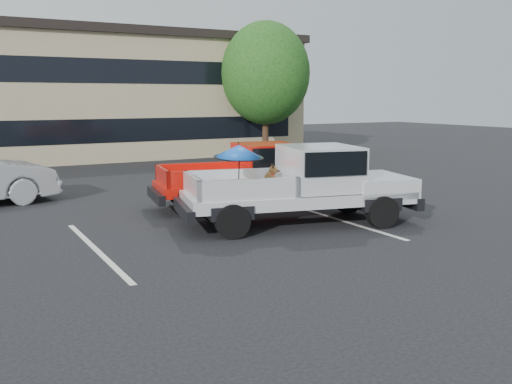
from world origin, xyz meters
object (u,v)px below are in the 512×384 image
Objects in this scene: tree_right at (266,73)px; red_pickup at (261,172)px; silver_pickup at (310,181)px; tree_back at (155,74)px.

red_pickup is (-6.82, -11.56, -3.25)m from tree_right.
silver_pickup is at bearing -116.05° from tree_right.
tree_right is 13.81m from red_pickup.
silver_pickup is (-3.88, -22.08, -3.36)m from tree_back.
tree_back reaches higher than silver_pickup.
tree_right is 8.55m from tree_back.
tree_back is at bearing 92.72° from silver_pickup.
tree_back is at bearing 88.35° from red_pickup.
tree_right is 15.99m from silver_pickup.
silver_pickup is 1.08× the size of red_pickup.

